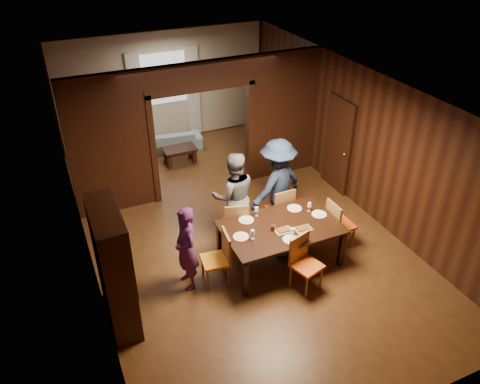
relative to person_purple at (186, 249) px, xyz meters
name	(u,v)px	position (x,y,z in m)	size (l,w,h in m)	color
floor	(233,226)	(1.34, 1.20, -0.76)	(9.00, 9.00, 0.00)	#4B2A15
ceiling	(232,87)	(1.34, 1.20, 2.14)	(5.50, 9.00, 0.02)	silver
room_walls	(198,122)	(1.34, 3.09, 0.75)	(5.52, 9.01, 2.90)	black
person_purple	(186,249)	(0.00, 0.00, 0.00)	(0.55, 0.36, 1.51)	#52205D
person_grey	(234,196)	(1.26, 0.97, 0.12)	(0.86, 0.67, 1.76)	slate
person_navy	(277,185)	(2.14, 0.91, 0.18)	(1.21, 0.70, 1.88)	#1A2742
sofa	(168,140)	(1.16, 5.05, -0.51)	(1.72, 0.67, 0.50)	#91ADBE
serving_bowl	(284,219)	(1.83, 0.03, 0.04)	(0.32, 0.32, 0.08)	black
dining_table	(280,243)	(1.70, -0.08, -0.38)	(2.02, 1.26, 0.76)	black
coffee_table	(180,155)	(1.22, 4.22, -0.56)	(0.80, 0.50, 0.40)	black
chair_left	(215,259)	(0.45, -0.12, -0.27)	(0.44, 0.44, 0.97)	orange
chair_right	(341,223)	(2.94, -0.13, -0.27)	(0.44, 0.44, 0.97)	#E95115
chair_far_l	(235,222)	(1.18, 0.70, -0.27)	(0.44, 0.44, 0.97)	orange
chair_far_r	(279,208)	(2.14, 0.79, -0.27)	(0.44, 0.44, 0.97)	#CB4513
chair_near	(307,264)	(1.77, -0.87, -0.27)	(0.44, 0.44, 0.97)	#E85B15
hutch	(114,269)	(-1.19, -0.30, 0.24)	(0.40, 1.20, 2.00)	black
door_right	(338,145)	(4.04, 1.70, 0.29)	(0.06, 0.90, 2.10)	black
window_far	(164,78)	(1.34, 5.64, 0.94)	(1.20, 0.03, 1.30)	silver
curtain_left	(137,100)	(0.59, 5.60, 0.49)	(0.35, 0.06, 2.40)	white
curtain_right	(193,92)	(2.09, 5.60, 0.49)	(0.35, 0.06, 2.40)	white
plate_left	(241,237)	(0.94, -0.08, 0.01)	(0.27, 0.27, 0.01)	silver
plate_far_l	(246,220)	(1.22, 0.32, 0.01)	(0.27, 0.27, 0.01)	silver
plate_far_r	(294,208)	(2.18, 0.30, 0.01)	(0.27, 0.27, 0.01)	white
plate_right	(319,214)	(2.49, -0.05, 0.01)	(0.27, 0.27, 0.01)	white
plate_near	(291,239)	(1.66, -0.49, 0.01)	(0.27, 0.27, 0.01)	silver
platter_a	(284,230)	(1.67, -0.23, 0.02)	(0.30, 0.20, 0.04)	gray
platter_b	(303,229)	(2.00, -0.32, 0.02)	(0.30, 0.20, 0.04)	gray
wineglass_left	(253,235)	(1.09, -0.21, 0.09)	(0.08, 0.08, 0.18)	white
wineglass_far	(256,211)	(1.45, 0.38, 0.09)	(0.08, 0.08, 0.18)	silver
wineglass_right	(309,207)	(2.38, 0.12, 0.09)	(0.08, 0.08, 0.18)	white
tumbler	(292,232)	(1.75, -0.39, 0.07)	(0.07, 0.07, 0.14)	white
condiment_jar	(273,227)	(1.52, -0.13, 0.06)	(0.08, 0.08, 0.11)	#4D2112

